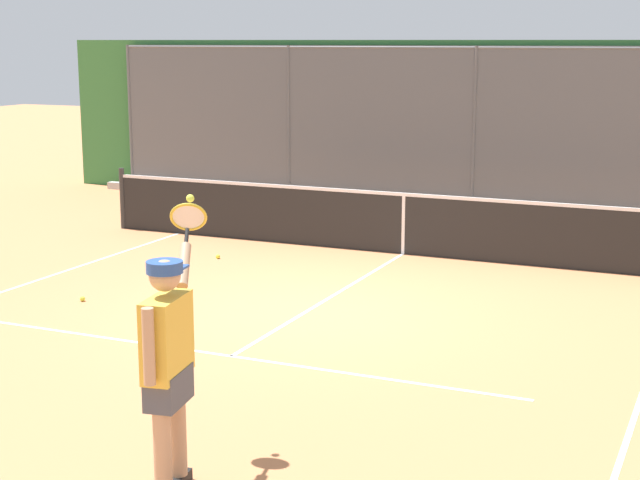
{
  "coord_description": "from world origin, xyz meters",
  "views": [
    {
      "loc": [
        -4.81,
        10.45,
        3.25
      ],
      "look_at": [
        -0.46,
        0.64,
        1.05
      ],
      "focal_mm": 54.69,
      "sensor_mm": 36.0,
      "label": 1
    }
  ],
  "objects": [
    {
      "name": "court_line_markings",
      "position": [
        0.0,
        2.19,
        0.0
      ],
      "size": [
        8.18,
        9.99,
        0.01
      ],
      "color": "white",
      "rests_on": "ground"
    },
    {
      "name": "tennis_ball_near_baseline",
      "position": [
        2.81,
        0.73,
        0.03
      ],
      "size": [
        0.07,
        0.07,
        0.07
      ],
      "primitive_type": "sphere",
      "color": "#C1D138",
      "rests_on": "ground"
    },
    {
      "name": "tennis_player",
      "position": [
        -1.13,
        4.84,
        1.04
      ],
      "size": [
        0.64,
        1.38,
        2.05
      ],
      "rotation": [
        0.0,
        0.0,
        -1.41
      ],
      "color": "black",
      "rests_on": "ground"
    },
    {
      "name": "tennis_net",
      "position": [
        0.0,
        -3.58,
        0.49
      ],
      "size": [
        10.52,
        0.09,
        1.07
      ],
      "color": "#2D2D2D",
      "rests_on": "ground"
    },
    {
      "name": "fence_backdrop",
      "position": [
        0.0,
        -8.22,
        1.62
      ],
      "size": [
        18.54,
        1.37,
        3.26
      ],
      "color": "#565B60",
      "rests_on": "ground"
    },
    {
      "name": "ground_plane",
      "position": [
        0.0,
        0.0,
        0.0
      ],
      "size": [
        60.0,
        60.0,
        0.0
      ],
      "primitive_type": "plane",
      "color": "#C67A4C"
    },
    {
      "name": "tennis_ball_near_net",
      "position": [
        2.47,
        -2.12,
        0.03
      ],
      "size": [
        0.07,
        0.07,
        0.07
      ],
      "primitive_type": "sphere",
      "color": "#CCDB33",
      "rests_on": "ground"
    }
  ]
}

